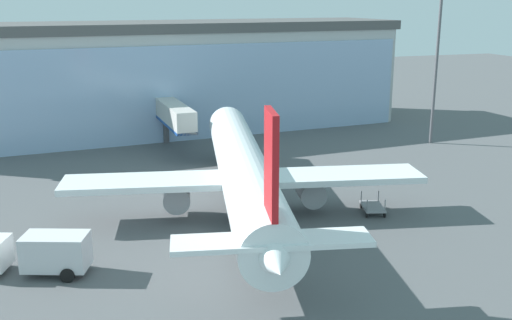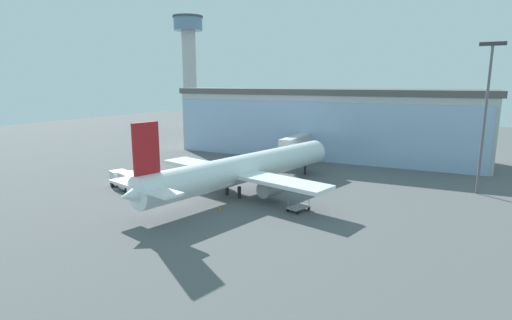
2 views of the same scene
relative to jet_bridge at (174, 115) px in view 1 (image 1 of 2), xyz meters
name	(u,v)px [view 1 (image 1 of 2)]	position (x,y,z in m)	size (l,w,h in m)	color
ground	(261,234)	(0.97, -26.80, -4.17)	(240.00, 240.00, 0.00)	#545659
terminal_building	(162,77)	(0.98, 11.97, 2.87)	(64.44, 18.18, 14.08)	#B8B8B8
jet_bridge	(174,115)	(0.00, 0.00, 0.00)	(2.57, 12.38, 5.55)	beige
apron_light_mast	(438,41)	(30.18, -6.02, 7.97)	(3.20, 0.40, 20.72)	#59595E
airplane	(243,171)	(1.23, -21.86, -0.66)	(28.56, 38.81, 11.28)	white
catering_truck	(35,252)	(-14.74, -28.46, -2.71)	(7.61, 4.58, 2.65)	silver
baggage_cart	(373,207)	(11.14, -25.47, -3.67)	(2.35, 3.14, 1.50)	gray
safety_cone_nose	(291,242)	(2.25, -29.57, -3.90)	(0.36, 0.36, 0.55)	orange
safety_cone_wingtip	(68,235)	(-12.61, -23.03, -3.90)	(0.36, 0.36, 0.55)	orange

